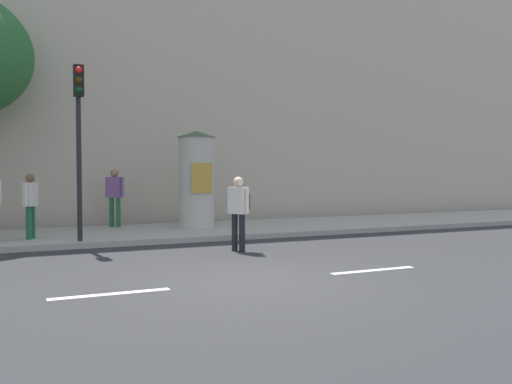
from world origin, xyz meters
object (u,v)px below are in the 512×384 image
(poster_column, at_px, (197,178))
(pedestrian_tallest, at_px, (115,192))
(traffic_light, at_px, (79,124))
(pedestrian_near_pole, at_px, (30,201))
(pedestrian_in_dark_shirt, at_px, (239,207))

(poster_column, height_order, pedestrian_tallest, poster_column)
(pedestrian_tallest, bearing_deg, traffic_light, -111.89)
(pedestrian_near_pole, bearing_deg, poster_column, 12.50)
(pedestrian_near_pole, bearing_deg, pedestrian_in_dark_shirt, -34.51)
(pedestrian_tallest, bearing_deg, poster_column, -25.57)
(pedestrian_in_dark_shirt, distance_m, pedestrian_near_pole, 5.44)
(pedestrian_in_dark_shirt, relative_size, pedestrian_near_pole, 1.05)
(poster_column, bearing_deg, traffic_light, -149.92)
(pedestrian_in_dark_shirt, height_order, pedestrian_tallest, pedestrian_tallest)
(traffic_light, distance_m, pedestrian_in_dark_shirt, 4.41)
(poster_column, bearing_deg, pedestrian_tallest, 154.43)
(traffic_light, bearing_deg, pedestrian_tallest, 68.11)
(pedestrian_in_dark_shirt, relative_size, pedestrian_tallest, 0.97)
(traffic_light, relative_size, pedestrian_tallest, 2.38)
(traffic_light, height_order, pedestrian_tallest, traffic_light)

